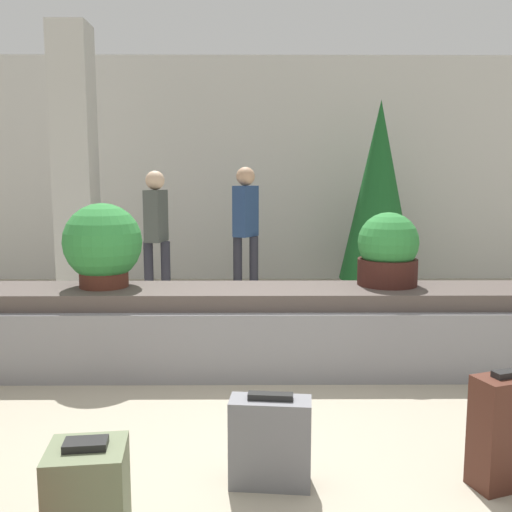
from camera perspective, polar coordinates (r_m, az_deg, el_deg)
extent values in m
plane|color=#9E937F|center=(3.14, 0.22, -20.73)|extent=(18.00, 18.00, 0.00)
cube|color=beige|center=(8.35, -0.19, 8.62)|extent=(18.00, 0.06, 3.20)
cube|color=gray|center=(4.54, 0.00, -7.97)|extent=(7.67, 0.77, 0.52)
cube|color=#4C423D|center=(4.46, 0.00, -3.99)|extent=(7.37, 0.61, 0.13)
cube|color=beige|center=(6.94, -17.59, 8.38)|extent=(0.43, 0.43, 3.20)
cube|color=#472319|center=(3.15, 23.83, -15.72)|extent=(0.39, 0.28, 0.56)
cube|color=black|center=(3.05, 24.15, -10.65)|extent=(0.20, 0.12, 0.03)
cube|color=slate|center=(2.93, 1.43, -18.13)|extent=(0.41, 0.21, 0.44)
cube|color=black|center=(2.83, 1.45, -13.85)|extent=(0.22, 0.08, 0.03)
cube|color=#5B6647|center=(2.51, -16.42, -22.74)|extent=(0.33, 0.30, 0.47)
cube|color=black|center=(2.40, -16.66, -17.57)|extent=(0.17, 0.11, 0.03)
cylinder|color=#4C2319|center=(4.63, -14.97, -1.85)|extent=(0.38, 0.38, 0.18)
sphere|color=#2D7F38|center=(4.60, -15.09, 1.34)|extent=(0.61, 0.61, 0.61)
cylinder|color=#381914|center=(4.67, 12.99, -1.55)|extent=(0.47, 0.47, 0.21)
sphere|color=#2D7F38|center=(4.64, 13.09, 1.34)|extent=(0.48, 0.48, 0.48)
cylinder|color=#282833|center=(6.80, -10.67, -1.72)|extent=(0.11, 0.11, 0.75)
cylinder|color=#282833|center=(6.77, -9.01, -1.73)|extent=(0.11, 0.11, 0.75)
cube|color=#474C47|center=(6.71, -9.98, 3.97)|extent=(0.25, 0.35, 0.60)
sphere|color=beige|center=(6.69, -10.06, 7.46)|extent=(0.22, 0.22, 0.22)
cylinder|color=#282833|center=(7.03, -1.85, -1.18)|extent=(0.11, 0.11, 0.78)
cylinder|color=#282833|center=(7.03, -0.22, -1.18)|extent=(0.11, 0.11, 0.78)
cube|color=navy|center=(6.95, -1.05, 4.50)|extent=(0.32, 0.37, 0.62)
sphere|color=tan|center=(6.94, -1.06, 7.97)|extent=(0.23, 0.23, 0.23)
cylinder|color=#4C331E|center=(7.65, 11.90, -2.86)|extent=(0.16, 0.16, 0.18)
cone|color=#195623|center=(7.52, 12.17, 6.40)|extent=(0.96, 0.96, 2.28)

